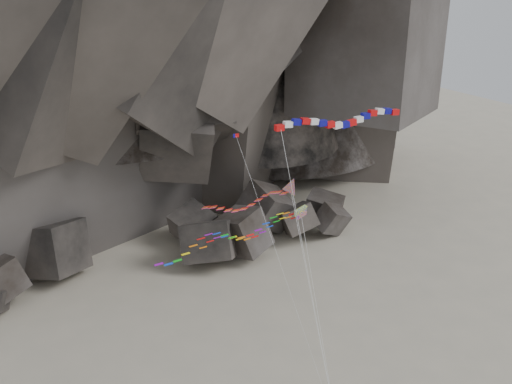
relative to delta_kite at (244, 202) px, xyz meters
name	(u,v)px	position (x,y,z in m)	size (l,w,h in m)	color
boulder_field	(144,251)	(-0.08, 31.78, -19.18)	(68.77, 16.74, 9.81)	#47423F
delta_kite	(244,202)	(0.00, 0.00, 0.00)	(9.51, 7.47, 22.00)	red
banner_kite	(340,121)	(8.47, -1.04, 6.05)	(11.97, 6.67, 27.18)	red
parafoil_kite	(228,236)	(-1.63, -0.26, -2.62)	(15.16, 7.85, 18.74)	#E4FE0E
pennant_kite	(265,221)	(2.16, 0.28, -2.27)	(5.09, 10.17, 25.39)	red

